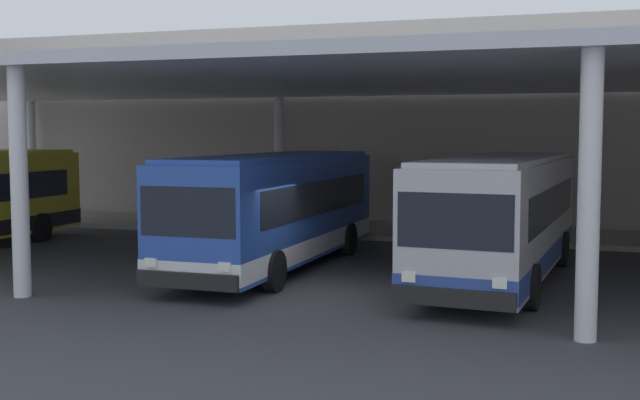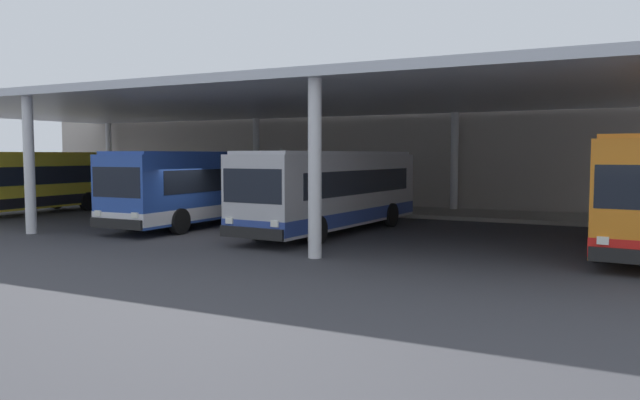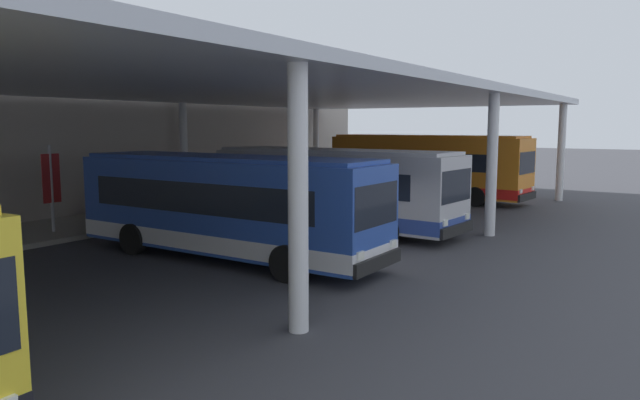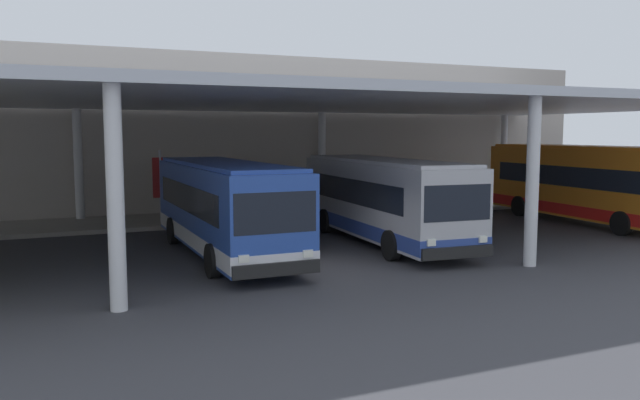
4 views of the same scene
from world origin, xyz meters
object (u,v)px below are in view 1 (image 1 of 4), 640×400
bus_middle_bay (501,216)px  bus_second_bay (277,209)px  bench_waiting (445,217)px  banner_sign (335,181)px

bus_middle_bay → bus_second_bay: bearing=-180.0°
bus_middle_bay → bench_waiting: size_ratio=5.93×
bus_second_bay → bus_middle_bay: same height
bus_middle_bay → banner_sign: 10.46m
bus_middle_bay → banner_sign: bearing=131.5°
bus_second_bay → bench_waiting: bus_second_bay is taller
bench_waiting → banner_sign: bearing=-167.5°
bus_second_bay → banner_sign: 7.88m
bus_second_bay → bus_middle_bay: size_ratio=0.99×
bus_middle_bay → banner_sign: (-6.93, 7.83, 0.32)m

